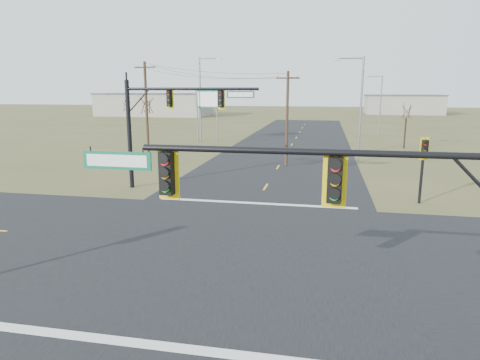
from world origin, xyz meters
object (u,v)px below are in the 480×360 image
mast_arm_far (169,111)px  bare_tree_b (127,105)px  pedestal_signal_ne (424,155)px  utility_pole_far (146,106)px  streetlight_a (359,104)px  streetlight_b (379,102)px  utility_pole_near (287,117)px  bare_tree_c (407,111)px  mast_arm_near (328,196)px  bare_tree_a (147,103)px  highway_sign (207,106)px  streetlight_c (202,95)px

mast_arm_far → bare_tree_b: 35.10m
pedestal_signal_ne → utility_pole_far: size_ratio=0.42×
pedestal_signal_ne → streetlight_a: 15.49m
streetlight_b → pedestal_signal_ne: bearing=-77.5°
utility_pole_near → bare_tree_c: size_ratio=1.50×
mast_arm_near → bare_tree_a: bare_tree_a is taller
utility_pole_far → bare_tree_a: bearing=112.0°
streetlight_a → streetlight_b: size_ratio=1.11×
highway_sign → bare_tree_b: size_ratio=1.17×
utility_pole_far → streetlight_c: bearing=76.9°
streetlight_b → bare_tree_a: streetlight_b is taller
mast_arm_near → bare_tree_c: mast_arm_near is taller
bare_tree_a → utility_pole_far: bearing=-68.0°
bare_tree_a → highway_sign: bearing=64.5°
pedestal_signal_ne → streetlight_a: bearing=83.2°
highway_sign → streetlight_c: size_ratio=0.61×
utility_pole_far → highway_sign: utility_pole_far is taller
pedestal_signal_ne → mast_arm_near: bearing=-125.8°
bare_tree_a → pedestal_signal_ne: bearing=-36.0°
pedestal_signal_ne → bare_tree_a: bare_tree_a is taller
streetlight_a → streetlight_c: bearing=155.3°
bare_tree_b → streetlight_c: bearing=-12.8°
bare_tree_c → mast_arm_far: bearing=-127.8°
mast_arm_near → highway_sign: size_ratio=1.55×
utility_pole_far → streetlight_b: size_ratio=1.10×
bare_tree_a → streetlight_b: bearing=38.1°
bare_tree_a → utility_pole_near: bearing=-23.1°
mast_arm_far → pedestal_signal_ne: size_ratio=2.25×
bare_tree_b → streetlight_a: bearing=-27.4°
streetlight_a → streetlight_c: size_ratio=0.90×
mast_arm_far → utility_pole_near: 12.80m
pedestal_signal_ne → streetlight_b: streetlight_b is taller
pedestal_signal_ne → streetlight_a: size_ratio=0.42×
mast_arm_near → streetlight_b: bearing=88.5°
streetlight_c → utility_pole_near: bearing=-46.2°
mast_arm_far → streetlight_b: bearing=88.4°
pedestal_signal_ne → streetlight_c: bearing=110.2°
mast_arm_near → streetlight_a: streetlight_a is taller
highway_sign → bare_tree_c: (24.18, -1.60, -0.29)m
mast_arm_near → streetlight_b: 56.92m
bare_tree_b → bare_tree_c: size_ratio=1.02×
utility_pole_far → mast_arm_near: bearing=-60.7°
streetlight_c → bare_tree_c: (25.13, -2.53, -1.73)m
mast_arm_near → utility_pole_near: size_ratio=1.24×
mast_arm_near → utility_pole_far: bearing=125.4°
streetlight_a → streetlight_b: (4.65, 24.49, -0.55)m
mast_arm_far → bare_tree_a: (-9.10, 17.53, -0.06)m
bare_tree_a → mast_arm_far: bearing=-62.6°
streetlight_a → pedestal_signal_ne: bearing=-69.1°
highway_sign → bare_tree_a: bare_tree_a is taller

